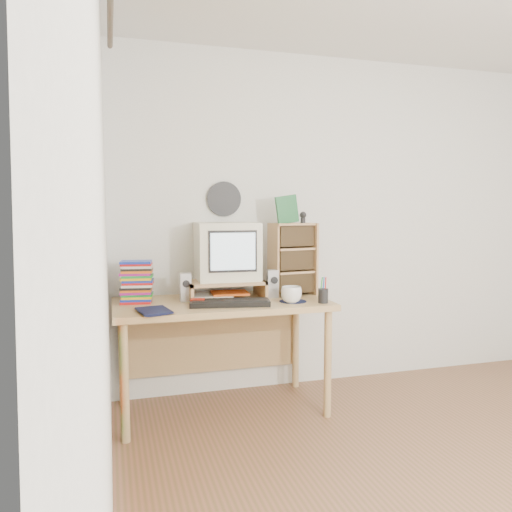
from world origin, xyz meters
TOP-DOWN VIEW (x-y plane):
  - floor at (0.00, 0.00)m, footprint 3.50×3.50m
  - back_wall at (0.00, 1.75)m, footprint 3.50×0.00m
  - left_wall at (-1.75, 0.00)m, footprint 0.00×3.50m
  - curtain at (-1.71, 0.48)m, footprint 0.00×2.20m
  - wall_disc at (-0.93, 1.73)m, footprint 0.25×0.02m
  - desk at (-1.03, 1.44)m, footprint 1.40×0.70m
  - monitor_riser at (-0.98, 1.48)m, footprint 0.52×0.30m
  - crt_monitor at (-0.95, 1.53)m, footprint 0.43×0.43m
  - speaker_left at (-1.26, 1.43)m, footprint 0.07×0.07m
  - speaker_right at (-0.66, 1.42)m, footprint 0.08×0.08m
  - keyboard at (-1.01, 1.22)m, footprint 0.52×0.25m
  - dvd_stack at (-1.57, 1.48)m, footprint 0.21×0.17m
  - cd_rack at (-0.49, 1.48)m, footprint 0.33×0.20m
  - mug at (-0.61, 1.19)m, footprint 0.16×0.16m
  - diary at (-1.58, 1.12)m, footprint 0.24×0.19m
  - mousepad at (-0.58, 1.23)m, footprint 0.20×0.20m
  - pen_cup at (-0.41, 1.13)m, footprint 0.07×0.07m
  - papers at (-1.03, 1.49)m, footprint 0.30×0.23m
  - red_box at (-1.21, 1.27)m, footprint 0.10×0.08m
  - game_box at (-0.54, 1.46)m, footprint 0.15×0.03m
  - webcam at (-0.43, 1.44)m, footprint 0.05×0.05m

SIDE VIEW (x-z plane):
  - floor at x=0.00m, z-range 0.00..0.00m
  - desk at x=-1.03m, z-range 0.24..0.99m
  - mousepad at x=-0.58m, z-range 0.75..0.75m
  - keyboard at x=-1.01m, z-range 0.75..0.78m
  - papers at x=-1.03m, z-range 0.75..0.79m
  - diary at x=-1.58m, z-range 0.75..0.79m
  - red_box at x=-1.21m, z-range 0.75..0.79m
  - mug at x=-0.61m, z-range 0.75..0.86m
  - pen_cup at x=-0.41m, z-range 0.75..0.88m
  - monitor_riser at x=-0.98m, z-range 0.78..0.90m
  - speaker_left at x=-1.26m, z-range 0.75..0.94m
  - speaker_right at x=-0.66m, z-range 0.75..0.94m
  - dvd_stack at x=-1.57m, z-range 0.75..1.02m
  - cd_rack at x=-0.49m, z-range 0.75..1.26m
  - crt_monitor at x=-0.95m, z-range 0.87..1.27m
  - curtain at x=-1.71m, z-range 0.05..2.25m
  - back_wall at x=0.00m, z-range -0.50..3.00m
  - left_wall at x=-1.75m, z-range -0.50..3.00m
  - webcam at x=-0.43m, z-range 1.26..1.34m
  - game_box at x=-0.54m, z-range 1.26..1.45m
  - wall_disc at x=-0.93m, z-range 1.30..1.55m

